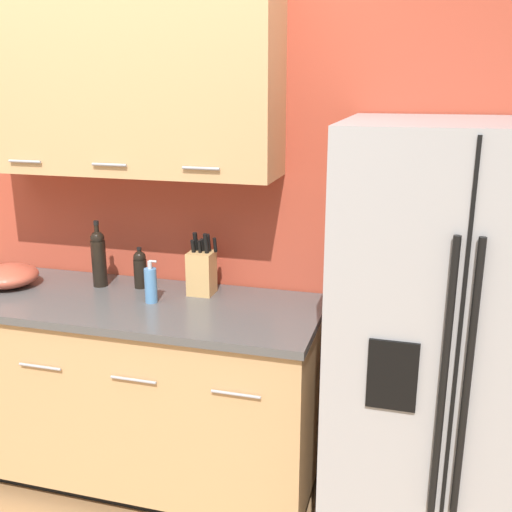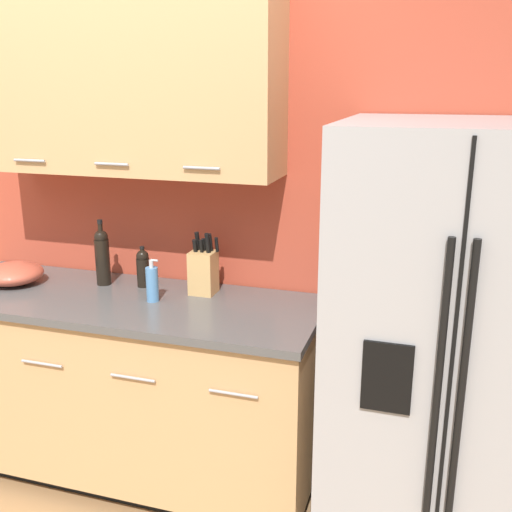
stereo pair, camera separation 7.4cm
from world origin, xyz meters
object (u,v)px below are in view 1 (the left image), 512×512
(wine_bottle, at_px, (99,257))
(oil_bottle, at_px, (140,268))
(knife_block, at_px, (202,271))
(soap_dispenser, at_px, (151,285))
(refrigerator, at_px, (448,354))
(mixing_bowl, at_px, (8,276))

(wine_bottle, bearing_deg, oil_bottle, 8.41)
(knife_block, height_order, soap_dispenser, knife_block)
(refrigerator, distance_m, oil_bottle, 1.43)
(mixing_bowl, bearing_deg, refrigerator, -2.99)
(refrigerator, relative_size, mixing_bowl, 6.26)
(mixing_bowl, bearing_deg, oil_bottle, 13.68)
(knife_block, bearing_deg, soap_dispenser, -137.07)
(wine_bottle, height_order, soap_dispenser, wine_bottle)
(refrigerator, bearing_deg, oil_bottle, 169.64)
(soap_dispenser, relative_size, mixing_bowl, 0.70)
(refrigerator, bearing_deg, soap_dispenser, 176.14)
(wine_bottle, bearing_deg, soap_dispenser, -23.01)
(refrigerator, relative_size, oil_bottle, 8.82)
(soap_dispenser, height_order, mixing_bowl, soap_dispenser)
(refrigerator, distance_m, wine_bottle, 1.63)
(wine_bottle, distance_m, soap_dispenser, 0.37)
(refrigerator, xyz_separation_m, knife_block, (-1.09, 0.25, 0.16))
(mixing_bowl, bearing_deg, knife_block, 8.89)
(knife_block, distance_m, oil_bottle, 0.31)
(knife_block, distance_m, mixing_bowl, 0.95)
(wine_bottle, height_order, mixing_bowl, wine_bottle)
(soap_dispenser, bearing_deg, refrigerator, -3.86)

